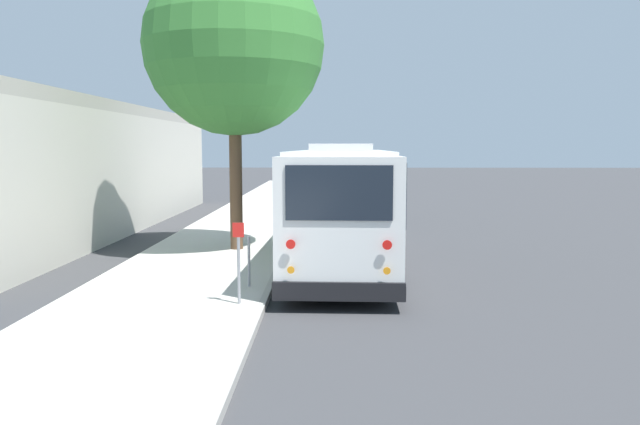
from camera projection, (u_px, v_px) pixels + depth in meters
name	position (u px, v px, depth m)	size (l,w,h in m)	color
ground_plane	(347.00, 268.00, 16.47)	(160.00, 160.00, 0.00)	#3D3D3F
sidewalk_slab	(201.00, 265.00, 16.52)	(80.00, 4.07, 0.15)	beige
curb_strip	(280.00, 265.00, 16.49)	(80.00, 0.14, 0.15)	#AAA69D
shuttle_bus	(342.00, 202.00, 16.44)	(9.70, 2.88, 3.25)	white
parked_sedan_navy	(326.00, 205.00, 27.66)	(4.24, 1.88, 1.29)	#19234C
parked_sedan_white	(323.00, 193.00, 34.95)	(4.52, 1.75, 1.33)	silver
parked_sedan_maroon	(328.00, 185.00, 42.29)	(4.45, 1.93, 1.31)	maroon
parked_sedan_tan	(328.00, 180.00, 48.71)	(4.16, 1.83, 1.30)	tan
street_tree	(235.00, 33.00, 18.12)	(5.23, 5.23, 9.36)	brown
sign_post_near	(239.00, 262.00, 12.02)	(0.06, 0.22, 1.58)	gray
sign_post_far	(249.00, 261.00, 13.56)	(0.06, 0.06, 1.10)	gray
building_backdrop	(38.00, 173.00, 23.78)	(22.87, 7.91, 4.74)	beige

